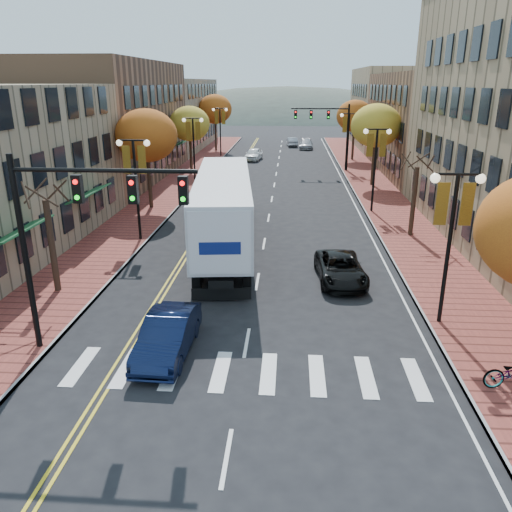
# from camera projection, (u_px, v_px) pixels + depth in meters

# --- Properties ---
(ground) EXTENTS (200.00, 200.00, 0.00)m
(ground) POSITION_uv_depth(u_px,v_px,m) (235.00, 409.00, 14.70)
(ground) COLOR black
(ground) RESTS_ON ground
(sidewalk_left) EXTENTS (4.00, 85.00, 0.15)m
(sidewalk_left) POSITION_uv_depth(u_px,v_px,m) (176.00, 186.00, 45.87)
(sidewalk_left) COLOR brown
(sidewalk_left) RESTS_ON ground
(sidewalk_right) EXTENTS (4.00, 85.00, 0.15)m
(sidewalk_right) POSITION_uv_depth(u_px,v_px,m) (374.00, 189.00, 44.70)
(sidewalk_right) COLOR brown
(sidewalk_right) RESTS_ON ground
(building_left_mid) EXTENTS (12.00, 24.00, 11.00)m
(building_left_mid) POSITION_uv_depth(u_px,v_px,m) (99.00, 122.00, 47.89)
(building_left_mid) COLOR brown
(building_left_mid) RESTS_ON ground
(building_left_far) EXTENTS (12.00, 26.00, 9.50)m
(building_left_far) POSITION_uv_depth(u_px,v_px,m) (163.00, 114.00, 71.68)
(building_left_far) COLOR #9E8966
(building_left_far) RESTS_ON ground
(building_right_mid) EXTENTS (15.00, 24.00, 10.00)m
(building_right_mid) POSITION_uv_depth(u_px,v_px,m) (457.00, 124.00, 51.40)
(building_right_mid) COLOR brown
(building_right_mid) RESTS_ON ground
(building_right_far) EXTENTS (15.00, 20.00, 11.00)m
(building_right_far) POSITION_uv_depth(u_px,v_px,m) (410.00, 108.00, 71.95)
(building_right_far) COLOR #9E8966
(building_right_far) RESTS_ON ground
(tree_left_a) EXTENTS (0.28, 0.28, 4.20)m
(tree_left_a) POSITION_uv_depth(u_px,v_px,m) (52.00, 246.00, 22.08)
(tree_left_a) COLOR #382619
(tree_left_a) RESTS_ON sidewalk_left
(tree_left_b) EXTENTS (4.48, 4.48, 7.21)m
(tree_left_b) POSITION_uv_depth(u_px,v_px,m) (146.00, 136.00, 36.09)
(tree_left_b) COLOR #382619
(tree_left_b) RESTS_ON sidewalk_left
(tree_left_c) EXTENTS (4.16, 4.16, 6.69)m
(tree_left_c) POSITION_uv_depth(u_px,v_px,m) (190.00, 124.00, 51.28)
(tree_left_c) COLOR #382619
(tree_left_c) RESTS_ON sidewalk_left
(tree_left_d) EXTENTS (4.61, 4.61, 7.42)m
(tree_left_d) POSITION_uv_depth(u_px,v_px,m) (215.00, 109.00, 68.05)
(tree_left_d) COLOR #382619
(tree_left_d) RESTS_ON sidewalk_left
(tree_right_b) EXTENTS (0.28, 0.28, 4.20)m
(tree_right_b) POSITION_uv_depth(u_px,v_px,m) (414.00, 202.00, 30.33)
(tree_right_b) COLOR #382619
(tree_right_b) RESTS_ON sidewalk_right
(tree_right_c) EXTENTS (4.48, 4.48, 7.21)m
(tree_right_c) POSITION_uv_depth(u_px,v_px,m) (376.00, 126.00, 44.34)
(tree_right_c) COLOR #382619
(tree_right_c) RESTS_ON sidewalk_right
(tree_right_d) EXTENTS (4.35, 4.35, 7.00)m
(tree_right_d) POSITION_uv_depth(u_px,v_px,m) (355.00, 116.00, 59.45)
(tree_right_d) COLOR #382619
(tree_right_d) RESTS_ON sidewalk_right
(lamp_left_b) EXTENTS (1.96, 0.36, 6.05)m
(lamp_left_b) POSITION_uv_depth(u_px,v_px,m) (135.00, 170.00, 28.84)
(lamp_left_b) COLOR black
(lamp_left_b) RESTS_ON ground
(lamp_left_c) EXTENTS (1.96, 0.36, 6.05)m
(lamp_left_c) POSITION_uv_depth(u_px,v_px,m) (193.00, 138.00, 45.79)
(lamp_left_c) COLOR black
(lamp_left_c) RESTS_ON ground
(lamp_left_d) EXTENTS (1.96, 0.36, 6.05)m
(lamp_left_d) POSITION_uv_depth(u_px,v_px,m) (220.00, 122.00, 62.74)
(lamp_left_d) COLOR black
(lamp_left_d) RESTS_ON ground
(lamp_right_a) EXTENTS (1.96, 0.36, 6.05)m
(lamp_right_a) POSITION_uv_depth(u_px,v_px,m) (452.00, 220.00, 18.45)
(lamp_right_a) COLOR black
(lamp_right_a) RESTS_ON ground
(lamp_right_b) EXTENTS (1.96, 0.36, 6.05)m
(lamp_right_b) POSITION_uv_depth(u_px,v_px,m) (376.00, 154.00, 35.40)
(lamp_right_b) COLOR black
(lamp_right_b) RESTS_ON ground
(lamp_right_c) EXTENTS (1.96, 0.36, 6.05)m
(lamp_right_c) POSITION_uv_depth(u_px,v_px,m) (349.00, 131.00, 52.35)
(lamp_right_c) COLOR black
(lamp_right_c) RESTS_ON ground
(traffic_mast_near) EXTENTS (6.10, 0.35, 7.00)m
(traffic_mast_near) POSITION_uv_depth(u_px,v_px,m) (76.00, 218.00, 16.26)
(traffic_mast_near) COLOR black
(traffic_mast_near) RESTS_ON ground
(traffic_mast_far) EXTENTS (6.10, 0.34, 7.00)m
(traffic_mast_far) POSITION_uv_depth(u_px,v_px,m) (330.00, 124.00, 52.27)
(traffic_mast_far) COLOR black
(traffic_mast_far) RESTS_ON ground
(semi_truck) EXTENTS (4.66, 17.60, 4.35)m
(semi_truck) POSITION_uv_depth(u_px,v_px,m) (224.00, 203.00, 28.73)
(semi_truck) COLOR black
(semi_truck) RESTS_ON ground
(navy_sedan) EXTENTS (1.67, 4.47, 1.46)m
(navy_sedan) POSITION_uv_depth(u_px,v_px,m) (168.00, 335.00, 17.49)
(navy_sedan) COLOR black
(navy_sedan) RESTS_ON ground
(black_suv) EXTENTS (2.44, 4.78, 1.29)m
(black_suv) POSITION_uv_depth(u_px,v_px,m) (341.00, 269.00, 23.97)
(black_suv) COLOR black
(black_suv) RESTS_ON ground
(car_far_white) EXTENTS (2.29, 4.51, 1.47)m
(car_far_white) POSITION_uv_depth(u_px,v_px,m) (254.00, 154.00, 61.18)
(car_far_white) COLOR white
(car_far_white) RESTS_ON ground
(car_far_silver) EXTENTS (2.10, 4.65, 1.32)m
(car_far_silver) POSITION_uv_depth(u_px,v_px,m) (306.00, 144.00, 71.59)
(car_far_silver) COLOR #94949A
(car_far_silver) RESTS_ON ground
(car_far_oncoming) EXTENTS (1.81, 4.15, 1.33)m
(car_far_oncoming) POSITION_uv_depth(u_px,v_px,m) (292.00, 142.00, 74.61)
(car_far_oncoming) COLOR #AEADB5
(car_far_oncoming) RESTS_ON ground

